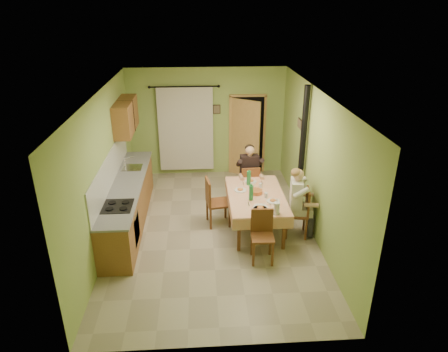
{
  "coord_description": "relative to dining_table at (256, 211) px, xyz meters",
  "views": [
    {
      "loc": [
        -0.22,
        -7.01,
        4.28
      ],
      "look_at": [
        0.25,
        0.1,
        1.15
      ],
      "focal_mm": 32.0,
      "sensor_mm": 36.0,
      "label": 1
    }
  ],
  "objects": [
    {
      "name": "floor",
      "position": [
        -0.89,
        -0.03,
        -0.38
      ],
      "size": [
        4.0,
        6.0,
        0.01
      ],
      "primitive_type": "cube",
      "color": "tan",
      "rests_on": "ground"
    },
    {
      "name": "upper_cabinets",
      "position": [
        -2.71,
        1.67,
        1.57
      ],
      "size": [
        0.35,
        1.4,
        0.7
      ],
      "primitive_type": "cube",
      "color": "brown",
      "rests_on": "room_shell"
    },
    {
      "name": "curtain",
      "position": [
        -1.44,
        2.87,
        0.88
      ],
      "size": [
        1.7,
        0.07,
        2.22
      ],
      "color": "black",
      "rests_on": "ground"
    },
    {
      "name": "tableware",
      "position": [
        0.01,
        -0.1,
        0.45
      ],
      "size": [
        0.83,
        1.6,
        0.33
      ],
      "color": "white",
      "rests_on": "dining_table"
    },
    {
      "name": "chair_far",
      "position": [
        -0.0,
        1.04,
        -0.09
      ],
      "size": [
        0.43,
        0.43,
        0.96
      ],
      "rotation": [
        0.0,
        0.0,
        0.06
      ],
      "color": "brown",
      "rests_on": "ground"
    },
    {
      "name": "dining_table",
      "position": [
        0.0,
        0.0,
        0.0
      ],
      "size": [
        1.11,
        1.86,
        0.76
      ],
      "rotation": [
        0.0,
        0.0,
        0.0
      ],
      "color": "#E1A079",
      "rests_on": "ground"
    },
    {
      "name": "man_far",
      "position": [
        -0.01,
        1.06,
        0.5
      ],
      "size": [
        0.6,
        0.48,
        1.39
      ],
      "rotation": [
        0.0,
        0.0,
        0.06
      ],
      "color": "black",
      "rests_on": "chair_far"
    },
    {
      "name": "chair_near",
      "position": [
        -0.04,
        -1.11,
        -0.09
      ],
      "size": [
        0.41,
        0.41,
        0.95
      ],
      "rotation": [
        0.0,
        0.0,
        3.1
      ],
      "color": "brown",
      "rests_on": "ground"
    },
    {
      "name": "kitchen_run",
      "position": [
        -2.59,
        0.37,
        0.1
      ],
      "size": [
        0.64,
        3.64,
        1.56
      ],
      "color": "brown",
      "rests_on": "ground"
    },
    {
      "name": "stove_flue",
      "position": [
        1.01,
        0.57,
        0.65
      ],
      "size": [
        0.24,
        0.24,
        2.8
      ],
      "color": "black",
      "rests_on": "ground"
    },
    {
      "name": "chair_left",
      "position": [
        -0.76,
        0.22,
        -0.09
      ],
      "size": [
        0.52,
        0.52,
        1.02
      ],
      "rotation": [
        0.0,
        0.0,
        -1.42
      ],
      "color": "brown",
      "rests_on": "ground"
    },
    {
      "name": "chair_right",
      "position": [
        0.77,
        -0.3,
        -0.09
      ],
      "size": [
        0.5,
        0.5,
        1.0
      ],
      "rotation": [
        0.0,
        0.0,
        1.41
      ],
      "color": "brown",
      "rests_on": "ground"
    },
    {
      "name": "picture_back",
      "position": [
        -0.64,
        2.94,
        1.37
      ],
      "size": [
        0.19,
        0.03,
        0.23
      ],
      "primitive_type": "cube",
      "color": "black",
      "rests_on": "room_shell"
    },
    {
      "name": "doorway",
      "position": [
        0.12,
        2.83,
        0.67
      ],
      "size": [
        0.96,
        0.53,
        2.15
      ],
      "color": "black",
      "rests_on": "ground"
    },
    {
      "name": "man_right",
      "position": [
        0.76,
        -0.3,
        0.5
      ],
      "size": [
        0.52,
        0.62,
        1.39
      ],
      "rotation": [
        0.0,
        0.0,
        1.41
      ],
      "color": "beige",
      "rests_on": "chair_right"
    },
    {
      "name": "picture_right",
      "position": [
        1.08,
        1.17,
        1.47
      ],
      "size": [
        0.03,
        0.31,
        0.21
      ],
      "primitive_type": "cube",
      "color": "brown",
      "rests_on": "room_shell"
    },
    {
      "name": "room_shell",
      "position": [
        -0.89,
        -0.03,
        1.44
      ],
      "size": [
        4.04,
        6.04,
        2.82
      ],
      "color": "#9FBD61",
      "rests_on": "ground"
    }
  ]
}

